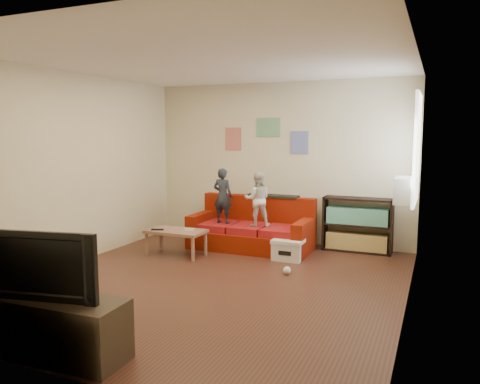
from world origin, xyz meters
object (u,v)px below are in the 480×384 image
at_px(coffee_table, 176,234).
at_px(tv_stand, 51,326).
at_px(sofa, 252,231).
at_px(file_box, 288,249).
at_px(child_b, 257,199).
at_px(child_a, 223,196).
at_px(television, 48,263).
at_px(bookshelf, 357,227).

distance_m(coffee_table, tv_stand, 3.27).
bearing_deg(sofa, file_box, -31.70).
bearing_deg(file_box, child_b, 153.77).
height_order(sofa, child_a, child_a).
bearing_deg(file_box, child_a, 166.17).
bearing_deg(coffee_table, child_b, 34.91).
bearing_deg(child_a, file_box, 169.29).
height_order(child_a, child_b, child_a).
distance_m(child_a, television, 3.93).
distance_m(sofa, file_box, 0.89).
bearing_deg(file_box, television, -104.56).
distance_m(coffee_table, file_box, 1.71).
distance_m(coffee_table, bookshelf, 2.83).
xyz_separation_m(child_a, tv_stand, (0.26, -3.92, -0.60)).
bearing_deg(child_b, coffee_table, 11.05).
bearing_deg(file_box, sofa, 148.30).
relative_size(child_b, bookshelf, 0.80).
bearing_deg(sofa, television, -92.73).
bearing_deg(sofa, child_a, -159.82).
xyz_separation_m(coffee_table, file_box, (1.64, 0.43, -0.18)).
bearing_deg(television, coffee_table, 91.45).
bearing_deg(child_a, sofa, -156.69).
bearing_deg(coffee_table, child_a, 58.69).
height_order(child_a, television, child_a).
xyz_separation_m(sofa, coffee_table, (-0.89, -0.89, 0.06)).
distance_m(child_a, tv_stand, 3.98).
distance_m(child_b, bookshelf, 1.64).
xyz_separation_m(child_b, tv_stand, (-0.34, -3.92, -0.58)).
relative_size(bookshelf, television, 1.06).
relative_size(bookshelf, file_box, 2.40).
bearing_deg(tv_stand, television, 0.00).
height_order(sofa, child_b, child_b).
relative_size(bookshelf, tv_stand, 0.79).
relative_size(child_a, file_box, 2.01).
distance_m(child_a, bookshelf, 2.19).
bearing_deg(tv_stand, file_box, 73.01).
height_order(coffee_table, bookshelf, bookshelf).
relative_size(child_b, coffee_table, 0.96).
height_order(coffee_table, tv_stand, tv_stand).
bearing_deg(bookshelf, coffee_table, -151.45).
distance_m(sofa, coffee_table, 1.27).
height_order(sofa, coffee_table, sofa).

